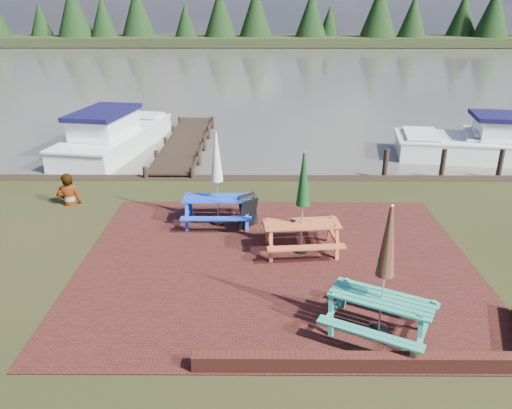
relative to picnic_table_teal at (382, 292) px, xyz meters
The scene contains 13 objects.
ground 2.56m from the picnic_table_teal, 137.08° to the left, with size 120.00×120.00×0.00m, color black.
paving 3.29m from the picnic_table_teal, 123.72° to the left, with size 9.00×7.50×0.02m, color #3C1713.
brick_wall 1.14m from the picnic_table_teal, 63.59° to the right, with size 6.21×1.79×0.30m.
water 38.69m from the picnic_table_teal, 92.61° to the left, with size 120.00×60.00×0.02m, color #4A4840.
far_treeline 67.70m from the picnic_table_teal, 91.49° to the left, with size 120.00×10.00×8.10m.
picnic_table_teal is the anchor object (origin of this frame).
picnic_table_red 3.42m from the picnic_table_teal, 109.70° to the left, with size 1.93×1.75×2.49m.
picnic_table_blue 5.84m from the picnic_table_teal, 124.08° to the left, with size 1.82×1.62×2.53m.
chalkboard 5.25m from the picnic_table_teal, 118.00° to the left, with size 0.55×0.80×0.87m.
jetty 13.96m from the picnic_table_teal, 112.16° to the left, with size 1.76×9.08×1.00m.
boat_jetty 15.03m from the picnic_table_teal, 123.03° to the left, with size 3.60×7.35×2.04m.
boat_near 13.59m from the picnic_table_teal, 58.22° to the left, with size 7.60×3.69×1.97m.
person 9.96m from the picnic_table_teal, 141.52° to the left, with size 0.70×0.46×1.93m, color gray.
Camera 1 is at (-0.41, -9.16, 5.59)m, focal length 35.00 mm.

